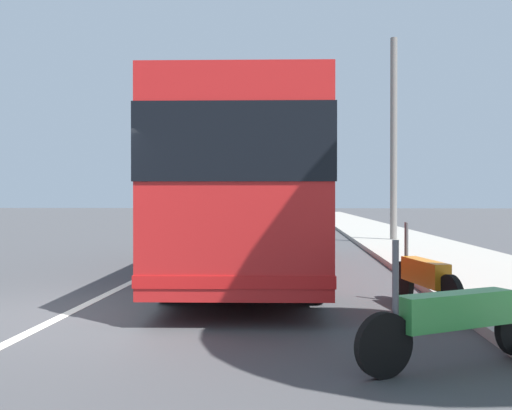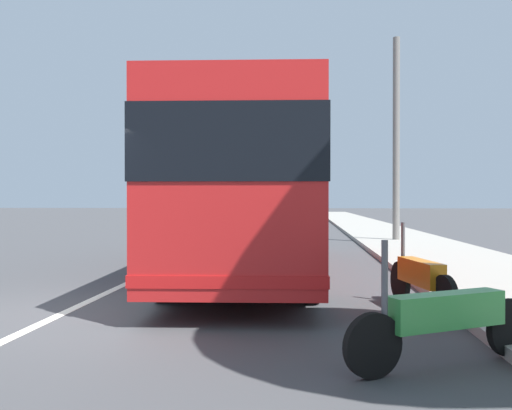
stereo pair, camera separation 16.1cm
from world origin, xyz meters
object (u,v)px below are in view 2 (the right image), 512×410
coach_bus (248,188)px  car_ahead_same_lane (288,211)px  car_side_street (285,213)px  motorcycle_nearest_curb (445,319)px  utility_pole (396,140)px  motorcycle_by_tree (420,279)px

coach_bus → car_ahead_same_lane: coach_bus is taller
car_ahead_same_lane → car_side_street: car_side_street is taller
motorcycle_nearest_curb → utility_pole: utility_pole is taller
coach_bus → car_ahead_same_lane: size_ratio=2.64×
motorcycle_by_tree → car_ahead_same_lane: 39.09m
motorcycle_nearest_curb → utility_pole: (15.32, -2.15, 3.44)m
coach_bus → utility_pole: bearing=-31.6°
car_ahead_same_lane → car_side_street: (-9.57, -0.02, 0.02)m
car_ahead_same_lane → utility_pole: (-26.27, -4.84, 3.19)m
motorcycle_by_tree → car_ahead_same_lane: bearing=-7.3°
motorcycle_by_tree → car_side_street: (29.41, 2.99, 0.27)m
motorcycle_by_tree → utility_pole: bearing=-19.9°
motorcycle_by_tree → car_side_street: 29.56m
motorcycle_nearest_curb → utility_pole: size_ratio=0.26×
car_side_street → utility_pole: size_ratio=0.51×
utility_pole → car_side_street: bearing=16.1°
motorcycle_nearest_curb → car_side_street: car_side_street is taller
motorcycle_nearest_curb → coach_bus: bearing=-96.6°
car_side_street → utility_pole: bearing=-163.9°
utility_pole → motorcycle_by_tree: bearing=171.8°
coach_bus → motorcycle_by_tree: coach_bus is taller
coach_bus → car_side_street: bearing=-3.1°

